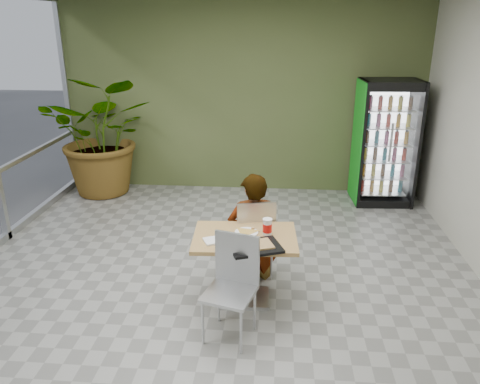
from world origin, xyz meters
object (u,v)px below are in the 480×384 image
chair_near (233,278)px  cafeteria_tray (255,247)px  dining_table (245,255)px  chair_far (254,233)px  beverage_fridge (385,143)px  seated_woman (252,238)px  soda_cup (267,227)px  potted_plant (104,135)px

chair_near → cafeteria_tray: 0.37m
dining_table → chair_far: size_ratio=1.12×
chair_far → beverage_fridge: (1.92, 2.61, 0.41)m
chair_near → beverage_fridge: size_ratio=0.50×
dining_table → seated_woman: seated_woman is taller
chair_near → soda_cup: size_ratio=5.65×
dining_table → soda_cup: bearing=13.0°
cafeteria_tray → soda_cup: bearing=71.7°
dining_table → chair_near: 0.54m
cafeteria_tray → beverage_fridge: (1.87, 3.34, 0.22)m
dining_table → beverage_fridge: (1.99, 3.07, 0.44)m
chair_near → beverage_fridge: bearing=76.2°
chair_far → dining_table: bearing=65.7°
chair_near → seated_woman: (0.11, 1.04, -0.10)m
chair_far → seated_woman: 0.11m
chair_far → soda_cup: 0.51m
beverage_fridge → potted_plant: bearing=175.8°
dining_table → chair_near: (-0.07, -0.53, 0.04)m
seated_woman → cafeteria_tray: seated_woman is taller
soda_cup → cafeteria_tray: (-0.11, -0.32, -0.07)m
soda_cup → beverage_fridge: beverage_fridge is taller
dining_table → chair_near: bearing=-97.2°
seated_woman → beverage_fridge: beverage_fridge is taller
dining_table → potted_plant: size_ratio=0.54×
chair_near → seated_woman: size_ratio=0.63×
dining_table → beverage_fridge: bearing=57.1°
chair_near → cafeteria_tray: bearing=70.4°
beverage_fridge → chair_far: bearing=-129.9°
chair_far → soda_cup: (0.15, -0.41, 0.27)m
dining_table → chair_near: size_ratio=1.11×
chair_far → soda_cup: size_ratio=5.59×
seated_woman → cafeteria_tray: (0.07, -0.78, 0.29)m
soda_cup → cafeteria_tray: bearing=-108.3°
seated_woman → chair_near: bearing=68.4°
dining_table → beverage_fridge: beverage_fridge is taller
chair_far → chair_near: 1.00m
seated_woman → soda_cup: (0.18, -0.46, 0.36)m
dining_table → beverage_fridge: 3.69m
dining_table → cafeteria_tray: cafeteria_tray is taller
dining_table → potted_plant: 4.08m
cafeteria_tray → potted_plant: 4.35m
chair_far → chair_near: size_ratio=0.99×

